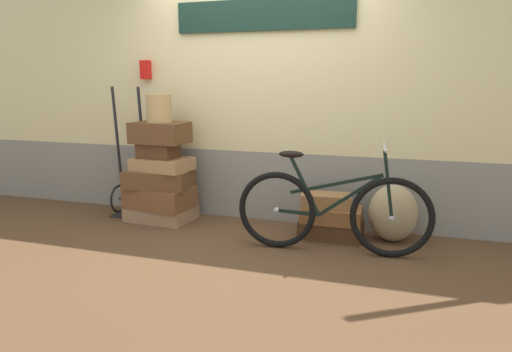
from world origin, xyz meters
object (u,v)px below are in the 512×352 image
Objects in this scene: suitcase_4 at (158,151)px; wicker_basket at (159,108)px; suitcase_0 at (161,213)px; luggage_trolley at (132,187)px; burlap_sack at (393,213)px; suitcase_5 at (160,133)px; suitcase_2 at (159,178)px; suitcase_3 at (162,164)px; suitcase_8 at (326,200)px; suitcase_7 at (331,214)px; suitcase_1 at (160,197)px; bicycle at (332,211)px; suitcase_6 at (331,229)px.

suitcase_4 is 0.44m from wicker_basket.
wicker_basket reaches higher than suitcase_0.
burlap_sack is at bearing -0.61° from luggage_trolley.
suitcase_5 reaches higher than burlap_sack.
suitcase_3 is (0.05, -0.01, 0.16)m from suitcase_2.
suitcase_8 is at bearing -170.76° from burlap_sack.
burlap_sack is at bearing 9.71° from suitcase_7.
suitcase_0 is at bearing 167.66° from suitcase_5.
suitcase_8 is at bearing -5.76° from suitcase_2.
suitcase_3 is 0.33m from suitcase_5.
suitcase_3 is at bearing -20.81° from suitcase_0.
suitcase_1 is 1.43× the size of suitcase_8.
suitcase_0 is 1.16× the size of suitcase_3.
suitcase_8 is 1.94m from wicker_basket.
luggage_trolley reaches higher than suitcase_7.
suitcase_2 is 1.85m from suitcase_7.
suitcase_7 is 0.39m from bicycle.
suitcase_8 is at bearing -3.36° from luggage_trolley.
suitcase_7 is 0.14m from suitcase_8.
wicker_basket reaches higher than suitcase_1.
burlap_sack is at bearing 5.48° from suitcase_0.
luggage_trolley is at bearing 178.53° from suitcase_6.
suitcase_6 is 2.27m from luggage_trolley.
wicker_basket reaches higher than suitcase_7.
suitcase_3 reaches higher than suitcase_1.
luggage_trolley is at bearing 167.88° from bicycle.
suitcase_8 is 2.21m from luggage_trolley.
burlap_sack is at bearing -3.26° from suitcase_2.
suitcase_4 is 1.82m from suitcase_8.
suitcase_1 is 0.50m from suitcase_4.
suitcase_4 is 2.44m from burlap_sack.
suitcase_1 reaches higher than suitcase_7.
wicker_basket is at bearing -58.48° from suitcase_5.
suitcase_4 is 0.66× the size of suitcase_6.
suitcase_4 is at bearing -63.81° from suitcase_0.
suitcase_8 is at bearing 172.53° from suitcase_7.
suitcase_5 is at bearing 49.37° from suitcase_1.
suitcase_7 is (1.83, -0.02, -0.23)m from suitcase_2.
bicycle is at bearing -79.44° from suitcase_8.
suitcase_2 is (-0.00, 0.01, 0.20)m from suitcase_1.
suitcase_6 is (1.83, 0.01, -0.38)m from suitcase_2.
suitcase_0 is at bearing 177.80° from suitcase_7.
suitcase_7 is 0.33× the size of bicycle.
suitcase_7 is (1.83, -0.00, -0.53)m from suitcase_4.
burlap_sack is at bearing 2.25° from wicker_basket.
suitcase_4 reaches higher than suitcase_8.
luggage_trolley is (-0.42, 0.10, 0.24)m from suitcase_0.
suitcase_4 is at bearing -177.58° from burlap_sack.
suitcase_2 is 2.40m from burlap_sack.
suitcase_8 reaches higher than suitcase_1.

